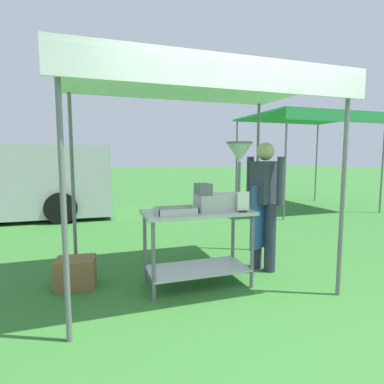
{
  "coord_description": "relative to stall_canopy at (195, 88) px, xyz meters",
  "views": [
    {
      "loc": [
        -1.4,
        -2.0,
        1.43
      ],
      "look_at": [
        -0.27,
        1.39,
        1.03
      ],
      "focal_mm": 29.32,
      "sensor_mm": 36.0,
      "label": 1
    }
  ],
  "objects": [
    {
      "name": "donut_fryer",
      "position": [
        0.33,
        -0.11,
        -1.03
      ],
      "size": [
        0.64,
        0.29,
        0.75
      ],
      "color": "#B7B7BC",
      "rests_on": "donut_cart"
    },
    {
      "name": "ground_plane",
      "position": [
        0.27,
        4.71,
        -2.17
      ],
      "size": [
        70.0,
        70.0,
        0.0
      ],
      "primitive_type": "plane",
      "color": "#33702D"
    },
    {
      "name": "stall_canopy",
      "position": [
        0.0,
        0.0,
        0.0
      ],
      "size": [
        2.82,
        1.88,
        2.26
      ],
      "color": "slate",
      "rests_on": "ground"
    },
    {
      "name": "vendor",
      "position": [
        0.96,
        0.12,
        -1.26
      ],
      "size": [
        0.46,
        0.52,
        1.61
      ],
      "color": "#2D3347",
      "rests_on": "ground"
    },
    {
      "name": "donut_tray",
      "position": [
        -0.28,
        -0.21,
        -1.3
      ],
      "size": [
        0.42,
        0.27,
        0.07
      ],
      "color": "#B7B7BC",
      "rests_on": "donut_cart"
    },
    {
      "name": "menu_sign",
      "position": [
        0.44,
        -0.32,
        -1.23
      ],
      "size": [
        0.13,
        0.05,
        0.22
      ],
      "color": "black",
      "rests_on": "donut_cart"
    },
    {
      "name": "donut_cart",
      "position": [
        -0.0,
        -0.1,
        -1.57
      ],
      "size": [
        1.19,
        0.58,
        0.85
      ],
      "color": "#B7B7BC",
      "rests_on": "ground"
    },
    {
      "name": "supply_crate",
      "position": [
        -1.29,
        0.29,
        -2.0
      ],
      "size": [
        0.45,
        0.38,
        0.32
      ],
      "color": "brown",
      "rests_on": "ground"
    },
    {
      "name": "neighbour_tent",
      "position": [
        4.56,
        3.93,
        0.28
      ],
      "size": [
        3.1,
        2.64,
        2.53
      ],
      "color": "slate",
      "rests_on": "ground"
    }
  ]
}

